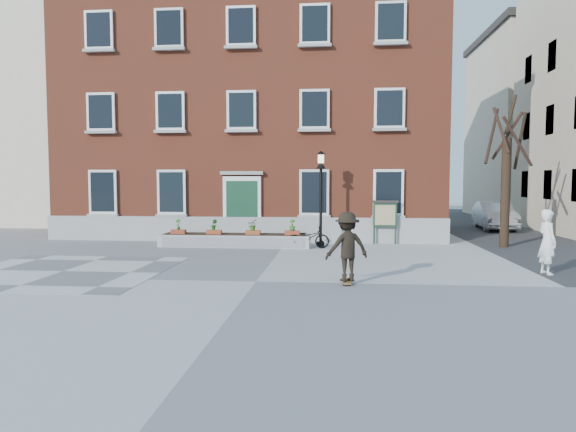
# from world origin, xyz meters

# --- Properties ---
(ground) EXTENTS (100.00, 100.00, 0.00)m
(ground) POSITION_xyz_m (0.00, 0.00, 0.00)
(ground) COLOR #9A9A9D
(ground) RESTS_ON ground
(checker_patch) EXTENTS (6.00, 6.00, 0.01)m
(checker_patch) POSITION_xyz_m (-6.00, 1.00, 0.01)
(checker_patch) COLOR #5F5F62
(checker_patch) RESTS_ON ground
(distant_building) EXTENTS (10.00, 12.00, 13.00)m
(distant_building) POSITION_xyz_m (-18.00, 20.00, 6.50)
(distant_building) COLOR beige
(distant_building) RESTS_ON ground
(bicycle) EXTENTS (1.76, 0.87, 0.89)m
(bicycle) POSITION_xyz_m (1.05, 6.82, 0.44)
(bicycle) COLOR black
(bicycle) RESTS_ON ground
(parked_car) EXTENTS (1.97, 4.77, 1.53)m
(parked_car) POSITION_xyz_m (10.93, 15.72, 0.77)
(parked_car) COLOR silver
(parked_car) RESTS_ON ground
(bystander) EXTENTS (0.57, 0.76, 1.89)m
(bystander) POSITION_xyz_m (8.25, 1.86, 0.95)
(bystander) COLOR white
(bystander) RESTS_ON ground
(brick_building) EXTENTS (18.40, 10.85, 12.60)m
(brick_building) POSITION_xyz_m (-2.00, 13.98, 6.30)
(brick_building) COLOR #964129
(brick_building) RESTS_ON ground
(planter_assembly) EXTENTS (6.20, 1.12, 1.15)m
(planter_assembly) POSITION_xyz_m (-1.99, 7.18, 0.31)
(planter_assembly) COLOR #B9B9B4
(planter_assembly) RESTS_ON ground
(bare_tree) EXTENTS (1.83, 1.83, 6.16)m
(bare_tree) POSITION_xyz_m (9.01, 8.01, 2.79)
(bare_tree) COLOR #312116
(bare_tree) RESTS_ON ground
(lamp_post) EXTENTS (0.40, 0.40, 3.93)m
(lamp_post) POSITION_xyz_m (1.53, 7.55, 2.54)
(lamp_post) COLOR black
(lamp_post) RESTS_ON ground
(notice_board) EXTENTS (1.10, 0.16, 1.87)m
(notice_board) POSITION_xyz_m (4.24, 8.57, 1.26)
(notice_board) COLOR #183020
(notice_board) RESTS_ON ground
(skateboarder) EXTENTS (1.34, 1.07, 1.90)m
(skateboarder) POSITION_xyz_m (2.43, -0.04, 0.98)
(skateboarder) COLOR brown
(skateboarder) RESTS_ON ground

